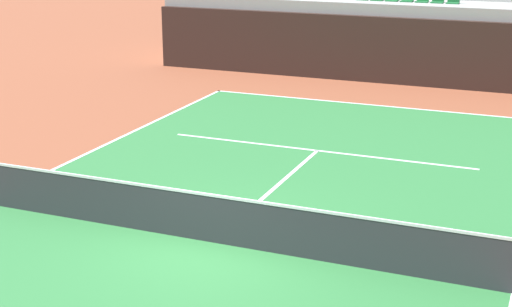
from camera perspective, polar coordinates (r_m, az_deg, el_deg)
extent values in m
plane|color=brown|center=(14.61, -3.26, -6.62)|extent=(80.00, 80.00, 0.00)
cube|color=#2D7238|center=(14.61, -3.26, -6.61)|extent=(11.00, 24.00, 0.01)
cube|color=white|center=(25.37, 8.46, 3.60)|extent=(11.00, 0.10, 0.00)
cube|color=white|center=(20.20, 4.58, 0.21)|extent=(8.26, 0.10, 0.00)
cube|color=white|center=(17.33, 1.30, -2.64)|extent=(0.10, 6.40, 0.00)
cube|color=black|center=(28.60, 10.38, 7.49)|extent=(19.18, 0.30, 2.42)
cube|color=#9E9E99|center=(29.87, 10.96, 8.28)|extent=(19.18, 2.40, 2.85)
cube|color=#9E9E99|center=(32.13, 11.91, 9.81)|extent=(19.18, 2.40, 3.93)
cube|color=#1E6633|center=(29.93, 8.98, 11.19)|extent=(0.44, 0.44, 0.04)
cube|color=#1E6633|center=(29.80, 10.05, 11.11)|extent=(0.44, 0.44, 0.04)
cube|color=#1E6633|center=(29.69, 11.12, 11.03)|extent=(0.44, 0.44, 0.04)
cube|color=#1E6633|center=(29.58, 12.20, 10.95)|extent=(0.44, 0.44, 0.04)
cube|color=#1E6633|center=(29.49, 13.29, 10.86)|extent=(0.44, 0.44, 0.04)
cube|color=#1E6633|center=(29.40, 14.39, 10.77)|extent=(0.44, 0.44, 0.04)
cube|color=#333338|center=(14.43, -3.29, -4.92)|extent=(10.90, 0.02, 0.92)
cube|color=white|center=(14.25, -3.32, -3.11)|extent=(10.90, 0.04, 0.05)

